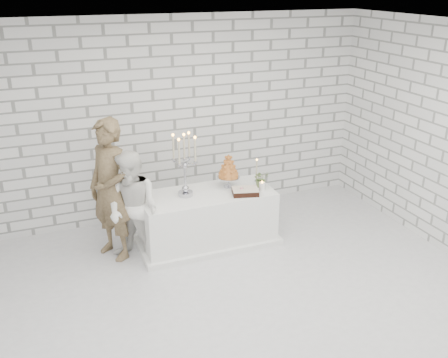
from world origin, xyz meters
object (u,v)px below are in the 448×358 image
cake_table (207,218)px  bride (133,209)px  candelabra (185,165)px  croquembouche (228,171)px  groom (110,190)px

cake_table → bride: (-1.02, -0.11, 0.37)m
bride → candelabra: 0.87m
bride → croquembouche: 1.42m
candelabra → croquembouche: 0.68m
groom → candelabra: groom is taller
cake_table → groom: (-1.25, 0.14, 0.56)m
croquembouche → cake_table: bearing=-164.1°
bride → croquembouche: size_ratio=3.07×
cake_table → groom: size_ratio=0.96×
groom → bride: (0.23, -0.25, -0.19)m
bride → candelabra: candelabra is taller
groom → bride: bearing=11.8°
candelabra → croquembouche: bearing=6.2°
bride → candelabra: size_ratio=1.72×
croquembouche → groom: bearing=178.7°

